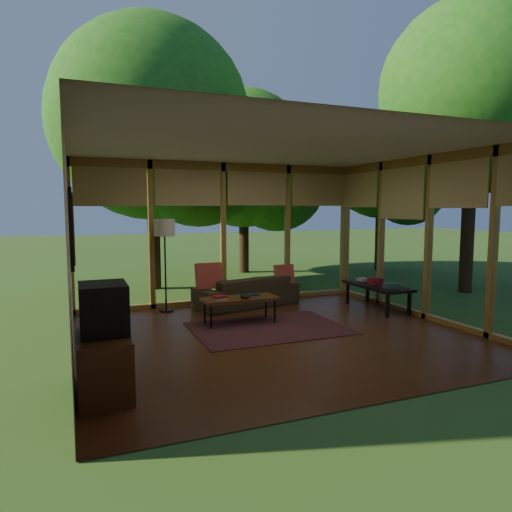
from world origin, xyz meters
name	(u,v)px	position (x,y,z in m)	size (l,w,h in m)	color
floor	(277,335)	(0.00, 0.00, 0.00)	(5.50, 5.50, 0.00)	#552A16
ceiling	(278,146)	(0.00, 0.00, 2.70)	(5.50, 5.50, 0.00)	white
wall_left	(69,249)	(-2.75, 0.00, 1.35)	(0.04, 5.00, 2.70)	silver
wall_front	(391,262)	(0.00, -2.50, 1.35)	(5.50, 0.04, 2.70)	silver
window_wall_back	(223,234)	(0.00, 2.50, 1.35)	(5.50, 0.12, 2.70)	olive
window_wall_right	(429,238)	(2.75, 0.00, 1.35)	(0.12, 5.00, 2.70)	olive
exterior_lawn	(383,258)	(8.00, 8.00, -0.01)	(40.00, 40.00, 0.00)	#345821
tree_nw	(151,120)	(-0.98, 4.66, 3.79)	(4.44, 4.44, 6.02)	#341F13
tree_ne	(243,159)	(1.88, 6.50, 3.24)	(3.90, 3.90, 5.20)	#341F13
tree_se	(471,91)	(5.23, 1.62, 4.30)	(3.82, 3.82, 6.22)	#341F13
tree_far	(377,167)	(5.60, 5.26, 3.04)	(3.02, 3.02, 4.56)	#341F13
rug	(268,328)	(0.03, 0.38, 0.01)	(2.30, 1.63, 0.01)	maroon
sofa	(247,291)	(0.29, 2.00, 0.29)	(1.96, 0.77, 0.57)	#372C1B
pillow_left	(209,277)	(-0.46, 1.95, 0.61)	(0.47, 0.16, 0.47)	maroon
pillow_right	(284,275)	(1.04, 1.95, 0.56)	(0.37, 0.12, 0.37)	maroon
ct_book_lower	(220,299)	(-0.62, 0.78, 0.44)	(0.19, 0.14, 0.03)	#B1A9A0
ct_book_upper	(220,297)	(-0.62, 0.78, 0.47)	(0.20, 0.15, 0.03)	maroon
ct_book_side	(253,295)	(-0.02, 0.91, 0.44)	(0.19, 0.14, 0.03)	#161F33
ct_bowl	(245,296)	(-0.22, 0.73, 0.46)	(0.16, 0.16, 0.07)	black
media_cabinet	(103,362)	(-2.47, -1.22, 0.30)	(0.50, 1.00, 0.60)	#5B3219
television	(103,308)	(-2.45, -1.22, 0.85)	(0.45, 0.55, 0.50)	black
console_book_a	(391,286)	(2.40, 0.47, 0.50)	(0.25, 0.18, 0.09)	#31564E
console_book_b	(375,281)	(2.40, 0.92, 0.51)	(0.24, 0.17, 0.11)	maroon
console_book_c	(362,280)	(2.40, 1.32, 0.48)	(0.20, 0.15, 0.05)	#B1A9A0
floor_lamp	(165,233)	(-1.20, 2.15, 1.41)	(0.36, 0.36, 1.65)	black
coffee_table	(240,299)	(-0.27, 0.83, 0.39)	(1.20, 0.50, 0.43)	#5B3219
side_console	(377,287)	(2.40, 0.87, 0.41)	(0.60, 1.40, 0.46)	black
wall_painting	(72,228)	(-2.71, 1.40, 1.55)	(0.06, 1.35, 1.15)	black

